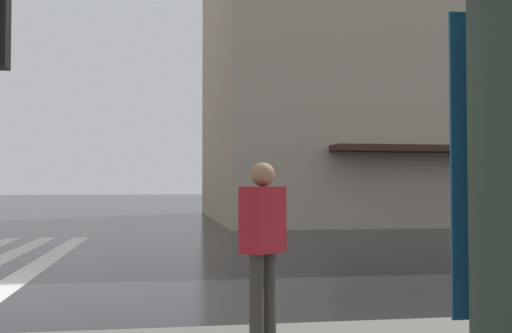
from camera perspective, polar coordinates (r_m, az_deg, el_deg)
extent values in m
cube|color=silver|center=(13.74, -19.29, -8.47)|extent=(13.00, 0.50, 0.01)
cube|color=tan|center=(34.07, 17.29, 12.38)|extent=(15.29, 24.24, 19.87)
cube|color=maroon|center=(5.57, 0.64, -4.97)|extent=(0.45, 0.46, 0.60)
sphere|color=#936B4C|center=(5.56, 0.64, -0.75)|extent=(0.22, 0.22, 0.22)
cylinder|color=#38332D|center=(5.72, 1.22, -12.25)|extent=(0.13, 0.13, 0.86)
cylinder|color=#38332D|center=(5.59, 0.06, -12.51)|extent=(0.13, 0.13, 0.86)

